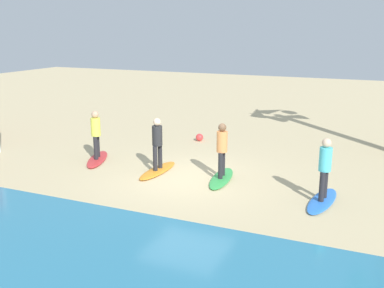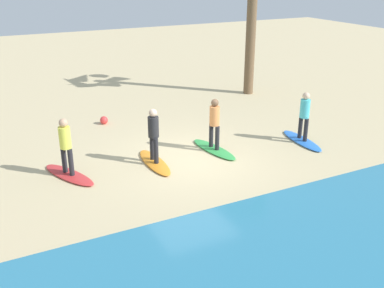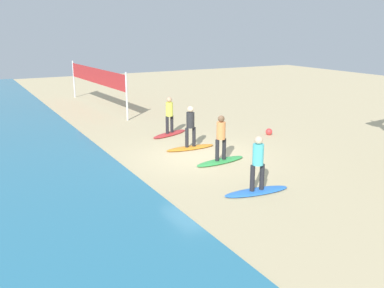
# 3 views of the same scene
# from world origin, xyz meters

# --- Properties ---
(ground_plane) EXTENTS (60.00, 60.00, 0.00)m
(ground_plane) POSITION_xyz_m (0.00, 0.00, 0.00)
(ground_plane) COLOR #CCB789
(surfboard_blue) EXTENTS (0.77, 2.15, 0.09)m
(surfboard_blue) POSITION_xyz_m (-4.05, 0.39, 0.04)
(surfboard_blue) COLOR blue
(surfboard_blue) RESTS_ON ground
(surfer_blue) EXTENTS (0.32, 0.46, 1.64)m
(surfer_blue) POSITION_xyz_m (-4.05, 0.39, 1.04)
(surfer_blue) COLOR #232328
(surfer_blue) RESTS_ON surfboard_blue
(surfboard_green) EXTENTS (0.83, 2.16, 0.09)m
(surfboard_green) POSITION_xyz_m (-1.00, -0.28, 0.04)
(surfboard_green) COLOR green
(surfboard_green) RESTS_ON ground
(surfer_green) EXTENTS (0.32, 0.46, 1.64)m
(surfer_green) POSITION_xyz_m (-1.00, -0.28, 1.04)
(surfer_green) COLOR #232328
(surfer_green) RESTS_ON surfboard_green
(surfboard_orange) EXTENTS (0.59, 2.11, 0.09)m
(surfboard_orange) POSITION_xyz_m (1.10, -0.19, 0.04)
(surfboard_orange) COLOR orange
(surfboard_orange) RESTS_ON ground
(surfer_orange) EXTENTS (0.32, 0.46, 1.64)m
(surfer_orange) POSITION_xyz_m (1.10, -0.19, 1.04)
(surfer_orange) COLOR #232328
(surfer_orange) RESTS_ON surfboard_orange
(surfboard_red) EXTENTS (1.35, 2.15, 0.09)m
(surfboard_red) POSITION_xyz_m (3.61, -0.47, 0.04)
(surfboard_red) COLOR red
(surfboard_red) RESTS_ON ground
(surfer_red) EXTENTS (0.32, 0.43, 1.64)m
(surfer_red) POSITION_xyz_m (3.61, -0.47, 1.04)
(surfer_red) COLOR #232328
(surfer_red) RESTS_ON surfboard_red
(volleyball_net) EXTENTS (9.09, 0.59, 2.50)m
(volleyball_net) POSITION_xyz_m (12.02, 0.32, 1.79)
(volleyball_net) COLOR silver
(volleyball_net) RESTS_ON ground
(beach_ball) EXTENTS (0.30, 0.30, 0.30)m
(beach_ball) POSITION_xyz_m (1.44, -4.41, 0.15)
(beach_ball) COLOR #E53838
(beach_ball) RESTS_ON ground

